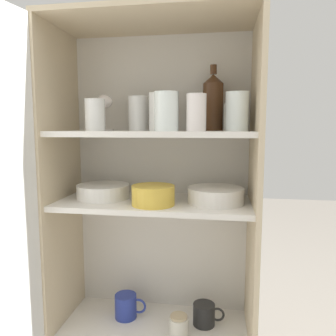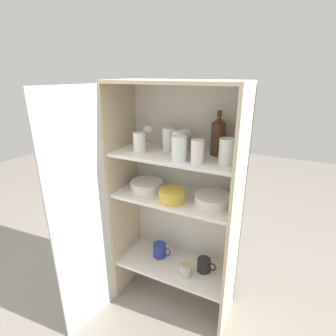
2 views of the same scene
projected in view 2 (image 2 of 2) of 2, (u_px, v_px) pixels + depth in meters
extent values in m
plane|color=gray|center=(164.00, 315.00, 1.72)|extent=(8.00, 8.00, 0.00)
cube|color=silver|center=(185.00, 196.00, 1.75)|extent=(0.76, 0.02, 1.45)
cube|color=#CCB793|center=(125.00, 195.00, 1.76)|extent=(0.02, 0.35, 1.45)
cube|color=#CCB793|center=(235.00, 221.00, 1.45)|extent=(0.02, 0.35, 1.45)
cube|color=#CCB793|center=(176.00, 82.00, 1.36)|extent=(0.76, 0.35, 0.02)
cube|color=silver|center=(174.00, 265.00, 1.76)|extent=(0.73, 0.32, 0.02)
cube|color=silver|center=(175.00, 198.00, 1.59)|extent=(0.73, 0.32, 0.02)
cube|color=silver|center=(175.00, 156.00, 1.50)|extent=(0.73, 0.32, 0.02)
cube|color=silver|center=(81.00, 219.00, 1.48)|extent=(0.09, 0.37, 1.45)
cylinder|color=white|center=(227.00, 151.00, 1.31)|extent=(0.08, 0.08, 0.13)
cylinder|color=white|center=(179.00, 149.00, 1.36)|extent=(0.08, 0.08, 0.13)
cylinder|color=white|center=(169.00, 139.00, 1.56)|extent=(0.08, 0.08, 0.13)
cylinder|color=white|center=(139.00, 142.00, 1.52)|extent=(0.07, 0.07, 0.12)
cylinder|color=white|center=(228.00, 150.00, 1.39)|extent=(0.06, 0.06, 0.10)
cylinder|color=silver|center=(197.00, 152.00, 1.32)|extent=(0.07, 0.07, 0.12)
cylinder|color=white|center=(179.00, 143.00, 1.45)|extent=(0.08, 0.08, 0.14)
cylinder|color=silver|center=(149.00, 147.00, 1.62)|extent=(0.07, 0.07, 0.01)
cylinder|color=silver|center=(148.00, 140.00, 1.61)|extent=(0.01, 0.01, 0.08)
ellipsoid|color=silver|center=(148.00, 129.00, 1.59)|extent=(0.07, 0.07, 0.05)
cylinder|color=white|center=(184.00, 150.00, 1.56)|extent=(0.07, 0.07, 0.01)
cylinder|color=white|center=(184.00, 145.00, 1.55)|extent=(0.01, 0.01, 0.06)
ellipsoid|color=white|center=(184.00, 134.00, 1.52)|extent=(0.08, 0.08, 0.07)
cylinder|color=#4C2D19|center=(218.00, 139.00, 1.45)|extent=(0.08, 0.08, 0.18)
cone|color=#4C2D19|center=(219.00, 120.00, 1.41)|extent=(0.08, 0.08, 0.03)
cylinder|color=#4C2D19|center=(220.00, 113.00, 1.40)|extent=(0.03, 0.03, 0.03)
cylinder|color=white|center=(147.00, 188.00, 1.68)|extent=(0.21, 0.21, 0.01)
cylinder|color=white|center=(147.00, 187.00, 1.68)|extent=(0.21, 0.21, 0.01)
cylinder|color=white|center=(147.00, 186.00, 1.67)|extent=(0.21, 0.21, 0.01)
cylinder|color=white|center=(147.00, 184.00, 1.67)|extent=(0.21, 0.21, 0.01)
cylinder|color=white|center=(147.00, 183.00, 1.67)|extent=(0.21, 0.21, 0.01)
cylinder|color=white|center=(146.00, 182.00, 1.66)|extent=(0.21, 0.21, 0.01)
cylinder|color=silver|center=(212.00, 200.00, 1.48)|extent=(0.21, 0.21, 0.06)
torus|color=silver|center=(213.00, 196.00, 1.47)|extent=(0.20, 0.20, 0.01)
cylinder|color=gold|center=(172.00, 196.00, 1.51)|extent=(0.16, 0.16, 0.07)
torus|color=gold|center=(172.00, 191.00, 1.50)|extent=(0.15, 0.15, 0.01)
cylinder|color=black|center=(204.00, 265.00, 1.69)|extent=(0.09, 0.09, 0.09)
torus|color=black|center=(212.00, 267.00, 1.67)|extent=(0.06, 0.01, 0.06)
cylinder|color=#283893|center=(160.00, 250.00, 1.82)|extent=(0.09, 0.09, 0.10)
torus|color=#283893|center=(167.00, 252.00, 1.80)|extent=(0.06, 0.01, 0.06)
cylinder|color=beige|center=(186.00, 270.00, 1.65)|extent=(0.07, 0.07, 0.07)
cylinder|color=tan|center=(186.00, 265.00, 1.64)|extent=(0.06, 0.06, 0.01)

